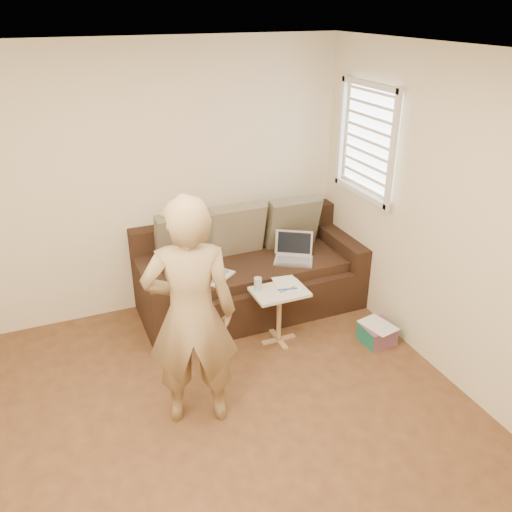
{
  "coord_description": "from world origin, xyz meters",
  "views": [
    {
      "loc": [
        -0.86,
        -2.56,
        2.87
      ],
      "look_at": [
        0.8,
        1.4,
        0.78
      ],
      "focal_mm": 37.0,
      "sensor_mm": 36.0,
      "label": 1
    }
  ],
  "objects_px": {
    "laptop_silver": "(294,262)",
    "drinking_glass": "(258,284)",
    "striped_box": "(377,333)",
    "sofa": "(251,271)",
    "side_table": "(279,316)",
    "laptop_white": "(216,277)",
    "person": "(191,315)"
  },
  "relations": [
    {
      "from": "person",
      "to": "striped_box",
      "type": "xyz_separation_m",
      "value": [
        1.82,
        0.27,
        -0.8
      ]
    },
    {
      "from": "laptop_white",
      "to": "side_table",
      "type": "distance_m",
      "value": 0.7
    },
    {
      "from": "laptop_white",
      "to": "drinking_glass",
      "type": "bearing_deg",
      "value": -94.4
    },
    {
      "from": "sofa",
      "to": "side_table",
      "type": "xyz_separation_m",
      "value": [
        0.02,
        -0.64,
        -0.16
      ]
    },
    {
      "from": "person",
      "to": "side_table",
      "type": "height_order",
      "value": "person"
    },
    {
      "from": "drinking_glass",
      "to": "striped_box",
      "type": "height_order",
      "value": "drinking_glass"
    },
    {
      "from": "sofa",
      "to": "laptop_white",
      "type": "distance_m",
      "value": 0.46
    },
    {
      "from": "drinking_glass",
      "to": "striped_box",
      "type": "bearing_deg",
      "value": -24.46
    },
    {
      "from": "person",
      "to": "side_table",
      "type": "distance_m",
      "value": 1.34
    },
    {
      "from": "striped_box",
      "to": "side_table",
      "type": "bearing_deg",
      "value": 155.83
    },
    {
      "from": "sofa",
      "to": "drinking_glass",
      "type": "bearing_deg",
      "value": -105.91
    },
    {
      "from": "laptop_silver",
      "to": "side_table",
      "type": "bearing_deg",
      "value": -96.1
    },
    {
      "from": "laptop_white",
      "to": "striped_box",
      "type": "distance_m",
      "value": 1.59
    },
    {
      "from": "person",
      "to": "striped_box",
      "type": "relative_size",
      "value": 6.13
    },
    {
      "from": "sofa",
      "to": "striped_box",
      "type": "relative_size",
      "value": 7.53
    },
    {
      "from": "sofa",
      "to": "person",
      "type": "height_order",
      "value": "person"
    },
    {
      "from": "side_table",
      "to": "striped_box",
      "type": "distance_m",
      "value": 0.93
    },
    {
      "from": "striped_box",
      "to": "drinking_glass",
      "type": "bearing_deg",
      "value": 155.54
    },
    {
      "from": "side_table",
      "to": "drinking_glass",
      "type": "distance_m",
      "value": 0.38
    },
    {
      "from": "laptop_silver",
      "to": "striped_box",
      "type": "distance_m",
      "value": 1.07
    },
    {
      "from": "person",
      "to": "laptop_silver",
      "type": "bearing_deg",
      "value": -124.27
    },
    {
      "from": "laptop_white",
      "to": "drinking_glass",
      "type": "relative_size",
      "value": 2.82
    },
    {
      "from": "laptop_white",
      "to": "person",
      "type": "relative_size",
      "value": 0.19
    },
    {
      "from": "laptop_silver",
      "to": "drinking_glass",
      "type": "distance_m",
      "value": 0.7
    },
    {
      "from": "laptop_silver",
      "to": "drinking_glass",
      "type": "xyz_separation_m",
      "value": [
        -0.56,
        -0.41,
        0.07
      ]
    },
    {
      "from": "laptop_silver",
      "to": "side_table",
      "type": "relative_size",
      "value": 0.71
    },
    {
      "from": "laptop_white",
      "to": "side_table",
      "type": "relative_size",
      "value": 0.63
    },
    {
      "from": "side_table",
      "to": "drinking_glass",
      "type": "relative_size",
      "value": 4.46
    },
    {
      "from": "laptop_white",
      "to": "striped_box",
      "type": "bearing_deg",
      "value": -71.7
    },
    {
      "from": "person",
      "to": "side_table",
      "type": "bearing_deg",
      "value": -130.87
    },
    {
      "from": "person",
      "to": "striped_box",
      "type": "height_order",
      "value": "person"
    },
    {
      "from": "laptop_silver",
      "to": "striped_box",
      "type": "relative_size",
      "value": 1.29
    }
  ]
}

